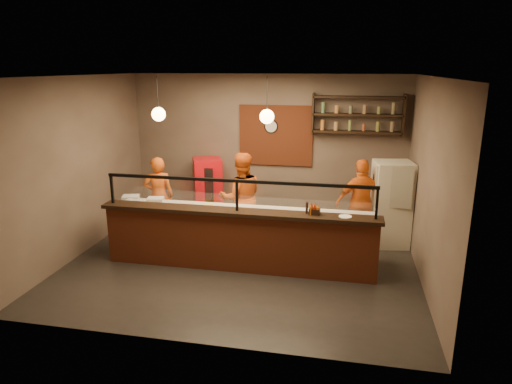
% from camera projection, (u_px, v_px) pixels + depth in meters
% --- Properties ---
extents(floor, '(6.00, 6.00, 0.00)m').
position_uv_depth(floor, '(242.00, 262.00, 8.08)').
color(floor, black).
rests_on(floor, ground).
extents(ceiling, '(6.00, 6.00, 0.00)m').
position_uv_depth(ceiling, '(240.00, 76.00, 7.22)').
color(ceiling, '#3C362E').
rests_on(ceiling, wall_back).
extents(wall_back, '(6.00, 0.00, 6.00)m').
position_uv_depth(wall_back, '(267.00, 149.00, 10.01)').
color(wall_back, '#6B5A4E').
rests_on(wall_back, floor).
extents(wall_left, '(0.00, 5.00, 5.00)m').
position_uv_depth(wall_left, '(79.00, 167.00, 8.21)').
color(wall_left, '#6B5A4E').
rests_on(wall_left, floor).
extents(wall_right, '(0.00, 5.00, 5.00)m').
position_uv_depth(wall_right, '(429.00, 183.00, 7.08)').
color(wall_right, '#6B5A4E').
rests_on(wall_right, floor).
extents(wall_front, '(6.00, 0.00, 6.00)m').
position_uv_depth(wall_front, '(192.00, 223.00, 5.29)').
color(wall_front, '#6B5A4E').
rests_on(wall_front, floor).
extents(brick_patch, '(1.60, 0.04, 1.30)m').
position_uv_depth(brick_patch, '(276.00, 136.00, 9.86)').
color(brick_patch, brown).
rests_on(brick_patch, wall_back).
extents(service_counter, '(4.60, 0.25, 1.00)m').
position_uv_depth(service_counter, '(238.00, 242.00, 7.66)').
color(service_counter, brown).
rests_on(service_counter, floor).
extents(counter_ledge, '(4.70, 0.37, 0.06)m').
position_uv_depth(counter_ledge, '(237.00, 212.00, 7.52)').
color(counter_ledge, black).
rests_on(counter_ledge, service_counter).
extents(worktop_cabinet, '(4.60, 0.75, 0.85)m').
position_uv_depth(worktop_cabinet, '(244.00, 236.00, 8.15)').
color(worktop_cabinet, gray).
rests_on(worktop_cabinet, floor).
extents(worktop, '(4.60, 0.75, 0.05)m').
position_uv_depth(worktop, '(244.00, 212.00, 8.03)').
color(worktop, white).
rests_on(worktop, worktop_cabinet).
extents(sneeze_guard, '(4.50, 0.05, 0.52)m').
position_uv_depth(sneeze_guard, '(237.00, 192.00, 7.43)').
color(sneeze_guard, white).
rests_on(sneeze_guard, counter_ledge).
extents(wall_shelving, '(1.84, 0.28, 0.85)m').
position_uv_depth(wall_shelving, '(357.00, 115.00, 9.27)').
color(wall_shelving, black).
rests_on(wall_shelving, wall_back).
extents(wall_clock, '(0.30, 0.04, 0.30)m').
position_uv_depth(wall_clock, '(271.00, 126.00, 9.82)').
color(wall_clock, black).
rests_on(wall_clock, wall_back).
extents(pendant_left, '(0.24, 0.24, 0.77)m').
position_uv_depth(pendant_left, '(159.00, 114.00, 7.87)').
color(pendant_left, black).
rests_on(pendant_left, ceiling).
extents(pendant_right, '(0.24, 0.24, 0.77)m').
position_uv_depth(pendant_right, '(267.00, 116.00, 7.51)').
color(pendant_right, black).
rests_on(pendant_right, ceiling).
extents(cook_left, '(0.68, 0.55, 1.62)m').
position_uv_depth(cook_left, '(159.00, 196.00, 9.23)').
color(cook_left, '#CF5213').
rests_on(cook_left, floor).
extents(cook_mid, '(1.06, 0.95, 1.77)m').
position_uv_depth(cook_mid, '(241.00, 198.00, 8.84)').
color(cook_mid, '#C44E12').
rests_on(cook_mid, floor).
extents(cook_right, '(1.06, 0.67, 1.69)m').
position_uv_depth(cook_right, '(361.00, 203.00, 8.68)').
color(cook_right, orange).
rests_on(cook_right, floor).
extents(fridge, '(0.78, 0.74, 1.64)m').
position_uv_depth(fridge, '(391.00, 204.00, 8.67)').
color(fridge, beige).
rests_on(fridge, floor).
extents(red_cooler, '(0.77, 0.74, 1.40)m').
position_uv_depth(red_cooler, '(208.00, 189.00, 10.16)').
color(red_cooler, red).
rests_on(red_cooler, floor).
extents(pizza_dough, '(0.62, 0.62, 0.01)m').
position_uv_depth(pizza_dough, '(280.00, 214.00, 7.79)').
color(pizza_dough, beige).
rests_on(pizza_dough, worktop).
extents(prep_tub_a, '(0.35, 0.31, 0.15)m').
position_uv_depth(prep_tub_a, '(131.00, 199.00, 8.43)').
color(prep_tub_a, silver).
rests_on(prep_tub_a, worktop).
extents(prep_tub_b, '(0.33, 0.29, 0.14)m').
position_uv_depth(prep_tub_b, '(156.00, 202.00, 8.30)').
color(prep_tub_b, silver).
rests_on(prep_tub_b, worktop).
extents(prep_tub_c, '(0.33, 0.29, 0.14)m').
position_uv_depth(prep_tub_c, '(132.00, 205.00, 8.12)').
color(prep_tub_c, silver).
rests_on(prep_tub_c, worktop).
extents(rolling_pin, '(0.37, 0.26, 0.07)m').
position_uv_depth(rolling_pin, '(202.00, 207.00, 8.13)').
color(rolling_pin, yellow).
rests_on(rolling_pin, worktop).
extents(condiment_caddy, '(0.18, 0.15, 0.10)m').
position_uv_depth(condiment_caddy, '(314.00, 211.00, 7.30)').
color(condiment_caddy, black).
rests_on(condiment_caddy, counter_ledge).
extents(pepper_mill, '(0.05, 0.05, 0.18)m').
position_uv_depth(pepper_mill, '(307.00, 208.00, 7.34)').
color(pepper_mill, black).
rests_on(pepper_mill, counter_ledge).
extents(small_plate, '(0.26, 0.26, 0.01)m').
position_uv_depth(small_plate, '(345.00, 217.00, 7.18)').
color(small_plate, white).
rests_on(small_plate, counter_ledge).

